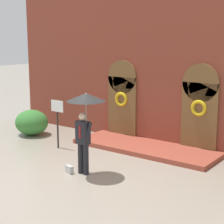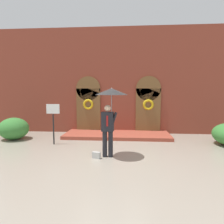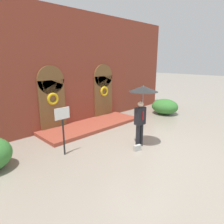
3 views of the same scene
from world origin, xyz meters
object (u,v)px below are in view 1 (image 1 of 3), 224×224
Objects in this scene: handbag at (69,169)px; shrub_left at (32,122)px; person_with_umbrella at (85,109)px; sign_post at (57,116)px.

shrub_left is (-4.28, 2.35, 0.40)m from handbag.
person_with_umbrella reaches higher than handbag.
person_with_umbrella is 8.44× the size of handbag.
shrub_left is at bearing 165.78° from handbag.
handbag is 4.90m from shrub_left.
person_with_umbrella is at bearing 37.73° from handbag.
person_with_umbrella is 3.03m from sign_post.
sign_post is 1.26× the size of shrub_left.
shrub_left is at bearing 155.64° from person_with_umbrella.
handbag is at bearing -156.82° from person_with_umbrella.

